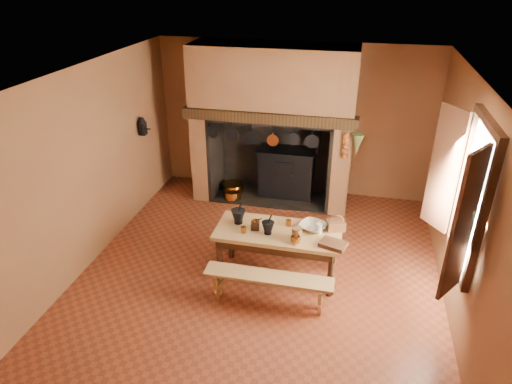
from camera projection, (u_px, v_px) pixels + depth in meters
The scene contains 28 objects.
floor at pixel (261, 270), 6.61m from camera, with size 5.50×5.50×0.00m, color brown.
ceiling at pixel (262, 76), 5.34m from camera, with size 5.50×5.50×0.00m, color silver.
back_wall at pixel (293, 120), 8.36m from camera, with size 5.00×0.02×2.80m, color brown.
wall_left at pixel (90, 166), 6.47m from camera, with size 0.02×5.50×2.80m, color brown.
wall_right at pixel (465, 204), 5.47m from camera, with size 0.02×5.50×2.80m, color brown.
wall_front at pixel (187, 332), 3.58m from camera, with size 5.00×0.02×2.80m, color brown.
chimney_breast at pixel (273, 103), 7.85m from camera, with size 2.95×0.96×2.80m.
iron_range at pixel (287, 172), 8.52m from camera, with size 1.12×0.55×1.60m.
hearth_pans at pixel (232, 190), 8.70m from camera, with size 0.51×0.62×0.20m.
hanging_pans at pixel (265, 138), 7.63m from camera, with size 1.92×0.29×0.27m.
onion_string at pixel (345, 146), 7.36m from camera, with size 0.12×0.10×0.46m, color #A0521D, non-canonical shape.
herb_bunch at pixel (357, 144), 7.30m from camera, with size 0.20×0.20×0.35m, color #4B5528.
window at pixel (462, 195), 5.02m from camera, with size 0.39×1.75×1.76m.
wall_coffee_mill at pixel (142, 125), 7.75m from camera, with size 0.23×0.16×0.31m.
work_table at pixel (278, 238), 6.24m from camera, with size 1.71×0.76×0.74m.
bench_front at pixel (268, 283), 5.80m from camera, with size 1.65×0.29×0.46m.
bench_back at pixel (285, 234), 6.94m from camera, with size 1.35×0.24×0.38m.
mortar_large at pixel (238, 216), 6.31m from camera, with size 0.20×0.20×0.34m.
mortar_small at pixel (268, 227), 6.07m from camera, with size 0.17×0.17×0.29m.
coffee_grinder at pixel (255, 225), 6.19m from camera, with size 0.16×0.13×0.18m.
brass_mug_a at pixel (244, 230), 6.12m from camera, with size 0.07×0.07×0.08m, color #AF6B28.
brass_mug_b at pixel (288, 223), 6.28m from camera, with size 0.08×0.08×0.09m, color #AF6B28.
mixing_bowl at pixel (313, 227), 6.19m from camera, with size 0.35×0.35×0.09m, color #BFB692.
stoneware_crock at pixel (297, 233), 5.96m from camera, with size 0.13×0.13×0.17m, color brown.
glass_jar at pixel (319, 229), 6.09m from camera, with size 0.08×0.08×0.14m, color beige.
wicker_basket at pixel (336, 225), 6.17m from camera, with size 0.28×0.24×0.23m.
wooden_tray at pixel (333, 244), 5.83m from camera, with size 0.33×0.23×0.06m, color #391D12.
brass_cup at pixel (295, 240), 5.88m from camera, with size 0.13×0.13×0.10m, color #AF6B28.
Camera 1 is at (1.13, -5.26, 4.00)m, focal length 32.00 mm.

